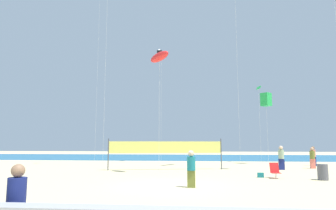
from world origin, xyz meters
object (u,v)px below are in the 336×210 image
Objects in this scene: volleyball_net at (166,148)px; kite_red_inflatable at (159,57)px; beachgoer_coral_shirt at (313,155)px; mother_figure at (16,202)px; trash_barrel at (323,172)px; beachgoer_olive_shirt at (312,157)px; beach_handbag at (261,175)px; kite_green_diamond at (258,89)px; kite_green_box at (266,100)px; beachgoer_teal_shirt at (191,168)px; folding_beach_chair at (275,170)px; beachgoer_sage_shirt at (281,157)px; kite_white_delta at (161,54)px.

kite_red_inflatable reaches higher than volleyball_net.
mother_figure is at bearing 61.45° from beachgoer_coral_shirt.
beachgoer_olive_shirt is at bearing 72.92° from trash_barrel.
beach_handbag is (-6.75, -9.74, -0.80)m from beachgoer_coral_shirt.
kite_green_diamond is at bearing 64.12° from mother_figure.
beachgoer_olive_shirt is at bearing -63.94° from kite_green_box.
trash_barrel is at bearing -16.91° from beachgoer_teal_shirt.
trash_barrel is at bearing -30.60° from volleyball_net.
kite_red_inflatable is (-7.11, 1.79, 7.62)m from folding_beach_chair.
beachgoer_olive_shirt is 0.21× the size of kite_green_diamond.
beachgoer_teal_shirt is 0.92× the size of beachgoer_sage_shirt.
kite_red_inflatable reaches higher than trash_barrel.
trash_barrel is 3.35m from beach_handbag.
kite_white_delta is at bearing 58.86° from beachgoer_teal_shirt.
mother_figure is at bearing -111.75° from folding_beach_chair.
beachgoer_olive_shirt is at bearing 24.22° from kite_red_inflatable.
kite_white_delta reaches higher than mother_figure.
volleyball_net is 12.76m from kite_green_box.
kite_red_inflatable is at bearing -92.76° from volleyball_net.
kite_red_inflatable is (-6.33, 1.53, 7.94)m from beach_handbag.
beachgoer_teal_shirt is at bearing 63.20° from mother_figure.
beachgoer_teal_shirt is at bearing -69.48° from beachgoer_sage_shirt.
volleyball_net is 24.49× the size of beach_handbag.
beach_handbag is (6.18, -4.57, -1.50)m from volleyball_net.
kite_red_inflatable is at bearing 81.15° from mother_figure.
mother_figure reaches higher than folding_beach_chair.
kite_green_diamond is 1.17× the size of kite_green_box.
kite_green_diamond reaches higher than mother_figure.
folding_beach_chair is 8.56m from volleyball_net.
trash_barrel is at bearing -14.69° from kite_red_inflatable.
beachgoer_coral_shirt is at bearing 21.79° from volleyball_net.
beachgoer_olive_shirt reaches higher than beachgoer_teal_shirt.
kite_green_diamond is (-2.65, 6.92, 7.04)m from beachgoer_olive_shirt.
kite_white_delta is (-8.40, 13.54, 11.51)m from folding_beach_chair.
kite_green_diamond is at bearing -43.15° from beachgoer_coral_shirt.
folding_beach_chair is at bearing -14.13° from kite_red_inflatable.
trash_barrel is (2.40, -0.70, -0.03)m from folding_beach_chair.
kite_white_delta is (-7.62, 13.28, 11.84)m from beach_handbag.
mother_figure is at bearing -131.18° from beachgoer_olive_shirt.
volleyball_net is at bearing -142.85° from kite_green_box.
kite_green_diamond is at bearing 77.94° from beach_handbag.
kite_red_inflatable is at bearing -163.26° from beachgoer_olive_shirt.
kite_red_inflatable is 14.08m from kite_green_box.
beachgoer_coral_shirt reaches higher than beachgoer_olive_shirt.
beachgoer_coral_shirt is 11.66m from folding_beach_chair.
volleyball_net is (-6.97, 4.84, 1.18)m from folding_beach_chair.
mother_figure is 0.94× the size of beachgoer_teal_shirt.
beachgoer_olive_shirt is 0.24× the size of kite_green_box.
volleyball_net is at bearing 149.40° from trash_barrel.
mother_figure is at bearing -154.84° from beachgoer_teal_shirt.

